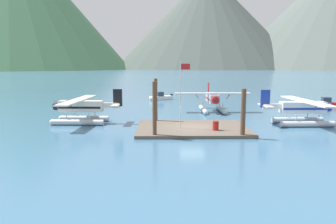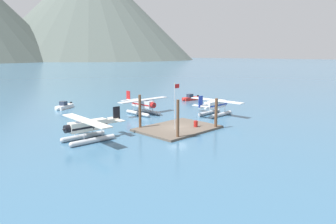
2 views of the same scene
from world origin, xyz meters
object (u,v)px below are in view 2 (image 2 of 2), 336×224
Objects in this scene: flagpole at (175,101)px; fuel_drum at (196,124)px; boat_white_open_north at (64,106)px; boat_red_open_east at (190,98)px; seaplane_white_stbd_fwd at (215,106)px; seaplane_cream_port_fwd at (88,128)px; seaplane_silver_bow_right at (143,105)px.

fuel_drum is at bearing -18.14° from flagpole.
boat_white_open_north is 28.04m from boat_red_open_east.
flagpole is 0.62× the size of seaplane_white_stbd_fwd.
flagpole is 12.16m from seaplane_cream_port_fwd.
flagpole is 1.33× the size of boat_red_open_east.
fuel_drum is at bearing -158.23° from seaplane_white_stbd_fwd.
boat_red_open_east reaches higher than fuel_drum.
seaplane_cream_port_fwd is at bearing -158.95° from boat_red_open_east.
flagpole is at bearing -143.22° from boat_red_open_east.
seaplane_cream_port_fwd is 1.01× the size of seaplane_silver_bow_right.
boat_red_open_east is at bearing 21.05° from seaplane_cream_port_fwd.
seaplane_cream_port_fwd is 2.36× the size of boat_white_open_north.
flagpole is at bearing -21.82° from seaplane_cream_port_fwd.
seaplane_silver_bow_right reaches higher than fuel_drum.
flagpole reaches higher than seaplane_white_stbd_fwd.
boat_red_open_east is at bearing 54.70° from seaplane_white_stbd_fwd.
seaplane_silver_bow_right is 2.13× the size of boat_red_open_east.
seaplane_white_stbd_fwd is at bearing -49.41° from seaplane_silver_bow_right.
boat_white_open_north is (-7.33, 15.31, -1.09)m from seaplane_silver_bow_right.
flagpole is 1.46× the size of boat_white_open_north.
boat_red_open_east is (18.79, 5.10, -1.09)m from seaplane_silver_bow_right.
boat_red_open_east is (26.12, -10.21, 0.00)m from boat_white_open_north.
flagpole reaches higher than boat_red_open_east.
boat_red_open_east is at bearing 36.78° from flagpole.
flagpole is 7.34× the size of fuel_drum.
fuel_drum is 0.08× the size of seaplane_white_stbd_fwd.
flagpole is at bearing -167.31° from seaplane_white_stbd_fwd.
boat_white_open_north is (-2.30, 28.02, -3.80)m from flagpole.
flagpole is 28.37m from boat_white_open_north.
seaplane_white_stbd_fwd is (13.34, 3.00, -2.71)m from flagpole.
boat_red_open_east is at bearing 42.43° from fuel_drum.
seaplane_white_stbd_fwd is 2.14× the size of boat_red_open_east.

